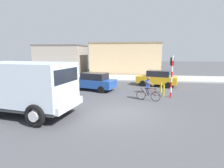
# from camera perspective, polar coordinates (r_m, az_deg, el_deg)

# --- Properties ---
(ground_plane) EXTENTS (120.00, 120.00, 0.00)m
(ground_plane) POSITION_cam_1_polar(r_m,az_deg,el_deg) (10.27, 3.15, -9.22)
(ground_plane) COLOR #4C4C51
(sidewalk_far) EXTENTS (80.00, 5.00, 0.16)m
(sidewalk_far) POSITION_cam_1_polar(r_m,az_deg,el_deg) (23.32, 5.49, 2.02)
(sidewalk_far) COLOR #ADADA8
(sidewalk_far) RESTS_ON ground
(truck_foreground) EXTENTS (5.76, 3.49, 2.90)m
(truck_foreground) POSITION_cam_1_polar(r_m,az_deg,el_deg) (10.57, -26.35, -0.37)
(truck_foreground) COLOR silver
(truck_foreground) RESTS_ON ground
(cyclist) EXTENTS (1.68, 0.62, 1.72)m
(cyclist) POSITION_cam_1_polar(r_m,az_deg,el_deg) (12.73, 11.71, -1.53)
(cyclist) COLOR black
(cyclist) RESTS_ON ground
(traffic_light_pole) EXTENTS (0.24, 0.43, 3.20)m
(traffic_light_pole) POSITION_cam_1_polar(r_m,az_deg,el_deg) (13.99, 18.93, 4.17)
(traffic_light_pole) COLOR red
(traffic_light_pole) RESTS_ON ground
(car_red_near) EXTENTS (4.31, 2.72, 1.60)m
(car_red_near) POSITION_cam_1_polar(r_m,az_deg,el_deg) (18.52, 14.50, 1.88)
(car_red_near) COLOR gold
(car_red_near) RESTS_ON ground
(car_white_mid) EXTENTS (4.32, 2.78, 1.60)m
(car_white_mid) POSITION_cam_1_polar(r_m,az_deg,el_deg) (16.05, -5.99, 0.89)
(car_white_mid) COLOR #234C9E
(car_white_mid) RESTS_ON ground
(bollard_near) EXTENTS (0.14, 0.14, 0.90)m
(bollard_near) POSITION_cam_1_polar(r_m,az_deg,el_deg) (14.32, 16.53, -2.13)
(bollard_near) COLOR gold
(bollard_near) RESTS_ON ground
(bollard_far) EXTENTS (0.14, 0.14, 0.90)m
(bollard_far) POSITION_cam_1_polar(r_m,az_deg,el_deg) (15.67, 15.72, -1.03)
(bollard_far) COLOR gold
(bollard_far) RESTS_ON ground
(building_corner_left) EXTENTS (7.69, 5.95, 4.64)m
(building_corner_left) POSITION_cam_1_polar(r_m,az_deg,el_deg) (31.45, -15.98, 7.92)
(building_corner_left) COLOR #9E9389
(building_corner_left) RESTS_ON ground
(building_mid_block) EXTENTS (10.86, 6.46, 4.90)m
(building_mid_block) POSITION_cam_1_polar(r_m,az_deg,el_deg) (29.11, 4.44, 8.38)
(building_mid_block) COLOR #D1B284
(building_mid_block) RESTS_ON ground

